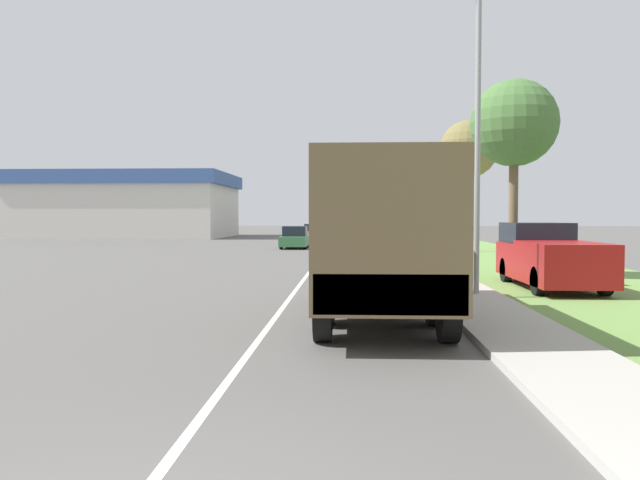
{
  "coord_description": "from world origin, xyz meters",
  "views": [
    {
      "loc": [
        1.56,
        -3.12,
        2.1
      ],
      "look_at": [
        0.85,
        11.08,
        1.55
      ],
      "focal_mm": 35.0,
      "sensor_mm": 36.0,
      "label": 1
    }
  ],
  "objects": [
    {
      "name": "ground_plane",
      "position": [
        0.0,
        40.0,
        0.0
      ],
      "size": [
        180.0,
        180.0,
        0.0
      ],
      "primitive_type": "plane",
      "color": "#565451"
    },
    {
      "name": "lane_centre_stripe",
      "position": [
        0.0,
        40.0,
        0.0
      ],
      "size": [
        0.12,
        120.0,
        0.0
      ],
      "color": "silver",
      "rests_on": "ground"
    },
    {
      "name": "sidewalk_right",
      "position": [
        4.5,
        40.0,
        0.06
      ],
      "size": [
        1.8,
        120.0,
        0.12
      ],
      "color": "#ADAAA3",
      "rests_on": "ground"
    },
    {
      "name": "grass_strip_right",
      "position": [
        8.9,
        40.0,
        0.01
      ],
      "size": [
        7.0,
        120.0,
        0.02
      ],
      "color": "#6B9347",
      "rests_on": "ground"
    },
    {
      "name": "military_truck",
      "position": [
        2.13,
        9.46,
        1.76
      ],
      "size": [
        2.37,
        7.38,
        3.16
      ],
      "color": "#606647",
      "rests_on": "ground"
    },
    {
      "name": "car_nearest_ahead",
      "position": [
        1.92,
        22.17,
        0.76
      ],
      "size": [
        1.83,
        4.07,
        1.72
      ],
      "color": "#B7BABF",
      "rests_on": "ground"
    },
    {
      "name": "car_second_ahead",
      "position": [
        -2.09,
        37.31,
        0.65
      ],
      "size": [
        1.7,
        4.16,
        1.44
      ],
      "color": "#336B3D",
      "rests_on": "ground"
    },
    {
      "name": "car_third_ahead",
      "position": [
        -1.76,
        51.57,
        0.64
      ],
      "size": [
        1.71,
        3.97,
        1.4
      ],
      "color": "tan",
      "rests_on": "ground"
    },
    {
      "name": "car_fourth_ahead",
      "position": [
        -2.06,
        63.9,
        0.75
      ],
      "size": [
        1.74,
        4.62,
        1.68
      ],
      "color": "#336B3D",
      "rests_on": "ground"
    },
    {
      "name": "car_farthest_ahead",
      "position": [
        1.51,
        75.37,
        0.7
      ],
      "size": [
        1.81,
        4.13,
        1.56
      ],
      "color": "silver",
      "rests_on": "ground"
    },
    {
      "name": "pickup_truck",
      "position": [
        7.32,
        15.32,
        0.92
      ],
      "size": [
        1.95,
        5.15,
        1.87
      ],
      "color": "maroon",
      "rests_on": "grass_strip_right"
    },
    {
      "name": "lamp_post",
      "position": [
        4.56,
        12.86,
        4.67
      ],
      "size": [
        1.69,
        0.24,
        7.72
      ],
      "color": "gray",
      "rests_on": "sidewalk_right"
    },
    {
      "name": "tree_mid_right",
      "position": [
        7.12,
        18.58,
        5.23
      ],
      "size": [
        2.96,
        2.96,
        6.74
      ],
      "color": "brown",
      "rests_on": "grass_strip_right"
    },
    {
      "name": "tree_far_right",
      "position": [
        8.45,
        33.91,
        5.99
      ],
      "size": [
        3.36,
        3.36,
        7.69
      ],
      "color": "brown",
      "rests_on": "grass_strip_right"
    },
    {
      "name": "building_distant",
      "position": [
        -20.86,
        58.55,
        3.2
      ],
      "size": [
        20.67,
        14.42,
        6.31
      ],
      "color": "beige",
      "rests_on": "ground"
    }
  ]
}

